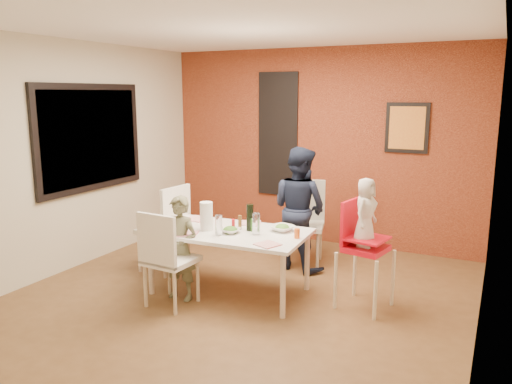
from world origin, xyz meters
The scene contains 35 objects.
ground centered at (0.00, 0.00, 0.00)m, with size 4.50×4.50×0.00m, color brown.
ceiling centered at (0.00, 0.00, 2.70)m, with size 4.50×4.50×0.02m, color white.
wall_back centered at (0.00, 2.25, 1.35)m, with size 4.50×0.02×2.70m, color beige.
wall_front centered at (0.00, -2.25, 1.35)m, with size 4.50×0.02×2.70m, color beige.
wall_left centered at (-2.25, 0.00, 1.35)m, with size 0.02×4.50×2.70m, color beige.
wall_right centered at (2.25, 0.00, 1.35)m, with size 0.02×4.50×2.70m, color beige.
brick_accent_wall centered at (0.00, 2.23, 1.35)m, with size 4.50×0.02×2.70m, color maroon.
picture_window_frame centered at (-2.22, 0.20, 1.55)m, with size 0.05×1.70×1.30m, color black.
picture_window_pane centered at (-2.21, 0.20, 1.55)m, with size 0.02×1.55×1.15m, color black.
glassblock_strip centered at (-0.60, 2.21, 1.50)m, with size 0.55×0.03×1.70m, color white.
glassblock_surround centered at (-0.60, 2.21, 1.50)m, with size 0.60×0.03×1.76m, color black.
art_print_frame centered at (1.20, 2.21, 1.65)m, with size 0.54×0.03×0.64m, color black.
art_print_canvas centered at (1.20, 2.19, 1.65)m, with size 0.44×0.01×0.54m, color gold.
dining_table centered at (-0.17, 0.01, 0.61)m, with size 1.67×0.99×0.67m.
chair_near centered at (-0.53, -0.61, 0.54)m, with size 0.47×0.47×0.97m.
chair_far centered at (0.18, 1.29, 0.57)m, with size 0.58×0.58×1.03m.
chair_left centered at (-1.12, 0.24, 0.58)m, with size 0.52×0.52×1.04m.
high_chair centered at (1.16, 0.28, 0.64)m, with size 0.52×0.52×1.07m.
child_near centered at (-0.53, -0.36, 0.54)m, with size 0.39×0.26×1.08m, color brown.
child_far centered at (0.21, 1.04, 0.74)m, with size 0.72×0.56×1.48m, color black.
toddler centered at (1.19, 0.27, 0.96)m, with size 0.33×0.21×0.67m, color beige.
plate_near_left centered at (-0.50, -0.31, 0.68)m, with size 0.23×0.23×0.01m, color white.
plate_far_mid centered at (-0.10, 0.37, 0.68)m, with size 0.21×0.21×0.01m, color white.
plate_near_right centered at (0.40, -0.26, 0.68)m, with size 0.20×0.20×0.01m, color silver.
plate_far_left centered at (-0.73, 0.27, 0.68)m, with size 0.24×0.24×0.01m, color white.
salad_bowl_a centered at (-0.12, -0.06, 0.70)m, with size 0.20×0.20×0.05m, color silver.
salad_bowl_b centered at (0.33, 0.25, 0.70)m, with size 0.24×0.24×0.06m, color white.
wine_bottle centered at (0.02, 0.12, 0.81)m, with size 0.07×0.07×0.28m, color black.
wine_glass_a centered at (-0.18, -0.18, 0.78)m, with size 0.07×0.07×0.21m, color white.
wine_glass_b centered at (0.14, 0.01, 0.78)m, with size 0.08×0.08×0.22m, color white.
paper_towel_roll centered at (-0.39, -0.07, 0.82)m, with size 0.13×0.13×0.30m, color white.
condiment_red centered at (-0.11, 0.00, 0.74)m, with size 0.03×0.03×0.13m, color red.
condiment_green centered at (0.06, 0.10, 0.74)m, with size 0.04×0.04×0.14m, color #347025.
condiment_brown centered at (-0.10, 0.11, 0.75)m, with size 0.04×0.04×0.15m, color brown.
sippy_cup centered at (0.57, 0.07, 0.72)m, with size 0.06×0.06×0.10m, color orange.
Camera 1 is at (2.33, -4.36, 2.09)m, focal length 35.00 mm.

